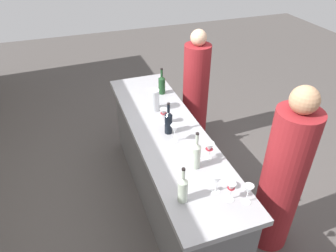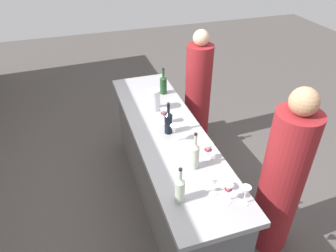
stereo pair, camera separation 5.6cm
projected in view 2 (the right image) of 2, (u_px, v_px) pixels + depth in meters
name	position (u px, v px, depth m)	size (l,w,h in m)	color
ground_plane	(168.00, 200.00, 3.41)	(12.00, 12.00, 0.00)	#4C4744
bar_counter	(168.00, 168.00, 3.15)	(2.39, 0.63, 0.92)	slate
wine_bottle_leftmost_clear_pale	(180.00, 189.00, 2.13)	(0.07, 0.07, 0.29)	#B7C6B2
wine_bottle_second_left_clear_pale	(195.00, 155.00, 2.41)	(0.07, 0.07, 0.33)	#B7C6B2
wine_bottle_center_near_black	(168.00, 122.00, 2.80)	(0.07, 0.07, 0.31)	black
wine_bottle_second_right_olive_green	(163.00, 84.00, 3.42)	(0.07, 0.07, 0.30)	#193D1E
wine_glass_near_left	(246.00, 192.00, 2.11)	(0.07, 0.07, 0.16)	white
wine_glass_near_center	(208.00, 149.00, 2.50)	(0.07, 0.07, 0.16)	white
wine_glass_near_right	(228.00, 190.00, 2.13)	(0.07, 0.07, 0.15)	white
wine_glass_far_left	(214.00, 181.00, 2.19)	(0.08, 0.08, 0.16)	white
wine_glass_far_center	(164.00, 113.00, 2.93)	(0.07, 0.07, 0.16)	white
wine_glass_far_right	(174.00, 130.00, 2.68)	(0.07, 0.07, 0.17)	white
water_pitcher	(155.00, 100.00, 3.14)	(0.11, 0.11, 0.22)	silver
person_left_guest	(282.00, 181.00, 2.59)	(0.44, 0.44, 1.61)	maroon
person_center_guest	(198.00, 93.00, 3.96)	(0.36, 0.36, 1.50)	maroon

